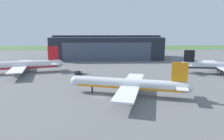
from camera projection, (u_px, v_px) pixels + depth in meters
The scene contains 7 objects.
ground_plane at pixel (100, 96), 68.22m from camera, with size 440.00×440.00×0.00m, color slate.
grass_field_strip at pixel (104, 48), 247.44m from camera, with size 440.00×56.00×0.08m, color #4A6F3D.
maintenance_hangar at pixel (107, 47), 158.11m from camera, with size 82.94×34.12×17.77m.
airliner_far_left at pixel (223, 66), 102.48m from camera, with size 43.94×39.30×11.96m.
airliner_far_right at pixel (19, 65), 104.54m from camera, with size 44.38×38.86×13.48m.
airliner_near_right at pixel (129, 84), 68.82m from camera, with size 40.97×35.29×12.14m.
pushback_tractor at pixel (78, 72), 100.91m from camera, with size 3.91×4.35×2.10m.
Camera 1 is at (2.04, -65.13, 22.49)m, focal length 32.07 mm.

